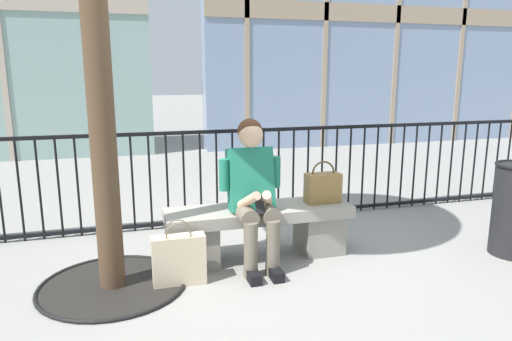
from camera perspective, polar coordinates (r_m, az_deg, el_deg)
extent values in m
plane|color=gray|center=(4.09, 0.39, -10.63)|extent=(60.00, 60.00, 0.00)
cube|color=gray|center=(3.95, 0.40, -5.27)|extent=(1.60, 0.44, 0.10)
cube|color=gray|center=(3.91, -7.60, -9.05)|extent=(0.36, 0.37, 0.35)
cube|color=gray|center=(4.20, 7.80, -7.52)|extent=(0.36, 0.37, 0.35)
cylinder|color=#6B6051|center=(3.72, -1.48, -5.26)|extent=(0.15, 0.40, 0.15)
cylinder|color=#6B6051|center=(3.62, -0.65, -9.87)|extent=(0.11, 0.11, 0.45)
cube|color=black|center=(3.64, -0.38, -12.92)|extent=(0.09, 0.22, 0.08)
cylinder|color=#6B6051|center=(3.76, 1.18, -5.03)|extent=(0.15, 0.40, 0.15)
cylinder|color=#6B6051|center=(3.66, 2.11, -9.58)|extent=(0.11, 0.11, 0.45)
cube|color=black|center=(3.68, 2.38, -12.58)|extent=(0.09, 0.22, 0.08)
cube|color=#1E7259|center=(3.81, -0.72, -1.09)|extent=(0.36, 0.30, 0.55)
cylinder|color=#1E7259|center=(3.74, -3.97, -0.55)|extent=(0.08, 0.08, 0.26)
cylinder|color=#DBAD89|center=(3.61, -1.02, -3.79)|extent=(0.16, 0.28, 0.20)
cylinder|color=#1E7259|center=(3.86, 2.43, -0.16)|extent=(0.08, 0.08, 0.26)
cylinder|color=#DBAD89|center=(3.65, 1.41, -3.60)|extent=(0.16, 0.28, 0.20)
cube|color=black|center=(3.58, 0.48, -4.25)|extent=(0.07, 0.10, 0.13)
sphere|color=#DBAD89|center=(3.72, -0.65, 4.40)|extent=(0.20, 0.20, 0.20)
sphere|color=#472816|center=(3.74, -0.78, 4.91)|extent=(0.20, 0.20, 0.20)
cube|color=olive|center=(4.09, 8.28, -2.16)|extent=(0.30, 0.15, 0.26)
torus|color=brown|center=(4.06, 8.33, -0.30)|extent=(0.21, 0.02, 0.21)
cube|color=beige|center=(3.57, -9.52, -10.90)|extent=(0.40, 0.13, 0.39)
torus|color=#685E4C|center=(3.45, -9.55, -7.94)|extent=(0.19, 0.01, 0.19)
torus|color=#685E4C|center=(3.54, -9.73, -7.44)|extent=(0.19, 0.01, 0.19)
cylinder|color=black|center=(4.83, -27.25, -2.15)|extent=(0.02, 0.02, 1.00)
cylinder|color=black|center=(4.80, -25.26, -2.05)|extent=(0.02, 0.02, 1.00)
cylinder|color=black|center=(4.77, -23.25, -1.94)|extent=(0.02, 0.02, 1.00)
cylinder|color=black|center=(4.75, -21.21, -1.83)|extent=(0.02, 0.02, 1.00)
cylinder|color=black|center=(4.74, -19.17, -1.72)|extent=(0.02, 0.02, 1.00)
cylinder|color=black|center=(4.73, -17.11, -1.60)|extent=(0.02, 0.02, 1.00)
cylinder|color=black|center=(4.73, -15.05, -1.48)|extent=(0.02, 0.02, 1.00)
cylinder|color=black|center=(4.73, -12.99, -1.36)|extent=(0.02, 0.02, 1.00)
cylinder|color=black|center=(4.74, -10.94, -1.24)|extent=(0.02, 0.02, 1.00)
cylinder|color=black|center=(4.76, -8.91, -1.12)|extent=(0.02, 0.02, 1.00)
cylinder|color=black|center=(4.78, -6.88, -1.00)|extent=(0.02, 0.02, 1.00)
cylinder|color=black|center=(4.81, -4.89, -0.87)|extent=(0.02, 0.02, 1.00)
cylinder|color=black|center=(4.85, -2.91, -0.75)|extent=(0.02, 0.02, 1.00)
cylinder|color=black|center=(4.89, -0.97, -0.63)|extent=(0.02, 0.02, 1.00)
cylinder|color=black|center=(4.93, 0.94, -0.51)|extent=(0.02, 0.02, 1.00)
cylinder|color=black|center=(4.99, 2.81, -0.39)|extent=(0.02, 0.02, 1.00)
cylinder|color=black|center=(5.04, 4.64, -0.28)|extent=(0.02, 0.02, 1.00)
cylinder|color=black|center=(5.10, 6.43, -0.16)|extent=(0.02, 0.02, 1.00)
cylinder|color=black|center=(5.17, 8.17, -0.05)|extent=(0.02, 0.02, 1.00)
cylinder|color=black|center=(5.24, 9.87, 0.06)|extent=(0.02, 0.02, 1.00)
cylinder|color=black|center=(5.32, 11.52, 0.16)|extent=(0.02, 0.02, 1.00)
cylinder|color=black|center=(5.40, 13.13, 0.26)|extent=(0.02, 0.02, 1.00)
cylinder|color=black|center=(5.48, 14.68, 0.36)|extent=(0.02, 0.02, 1.00)
cylinder|color=black|center=(5.57, 16.19, 0.46)|extent=(0.02, 0.02, 1.00)
cylinder|color=black|center=(5.66, 17.65, 0.55)|extent=(0.02, 0.02, 1.00)
cylinder|color=black|center=(5.76, 19.06, 0.64)|extent=(0.02, 0.02, 1.00)
cylinder|color=black|center=(5.85, 20.43, 0.72)|extent=(0.02, 0.02, 1.00)
cylinder|color=black|center=(5.96, 21.75, 0.81)|extent=(0.02, 0.02, 1.00)
cylinder|color=black|center=(6.06, 23.02, 0.88)|extent=(0.02, 0.02, 1.00)
cylinder|color=black|center=(6.17, 24.25, 0.96)|extent=(0.02, 0.02, 1.00)
cylinder|color=black|center=(6.28, 25.44, 1.03)|extent=(0.02, 0.02, 1.00)
cylinder|color=black|center=(6.39, 26.59, 1.10)|extent=(0.02, 0.02, 1.00)
cylinder|color=black|center=(6.51, 27.70, 1.17)|extent=(0.02, 0.02, 1.00)
cylinder|color=black|center=(6.63, 28.76, 1.23)|extent=(0.02, 0.02, 1.00)
cube|color=black|center=(4.97, -2.86, -5.85)|extent=(7.83, 0.04, 0.04)
cube|color=black|center=(4.76, -2.97, 4.92)|extent=(7.83, 0.04, 0.04)
cylinder|color=black|center=(3.73, -17.28, -13.43)|extent=(1.07, 1.07, 0.01)
torus|color=black|center=(3.72, -17.29, -13.35)|extent=(1.10, 1.10, 0.03)
cylinder|color=#4C3826|center=(3.38, -19.11, 13.53)|extent=(0.18, 0.18, 3.40)
cube|color=gray|center=(11.31, 20.97, 17.50)|extent=(10.09, 0.04, 0.36)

